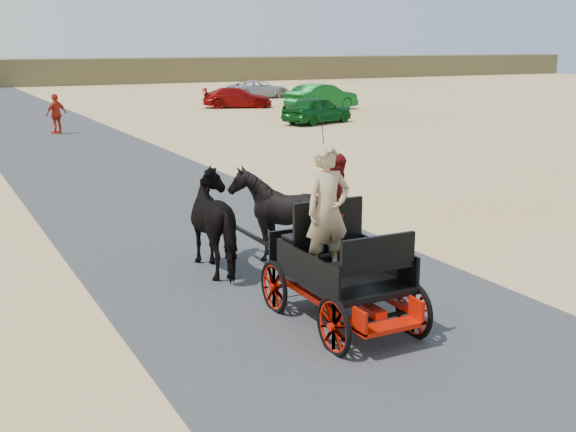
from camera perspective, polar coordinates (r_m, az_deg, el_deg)
name	(u,v)px	position (r m, az deg, el deg)	size (l,w,h in m)	color
ground	(288,284)	(11.83, 0.04, -5.38)	(140.00, 140.00, 0.00)	tan
road	(288,283)	(11.83, 0.04, -5.35)	(6.00, 140.00, 0.01)	#38383A
carriage	(341,298)	(10.16, 4.18, -6.49)	(1.30, 2.40, 0.72)	black
horse_left	(222,223)	(12.36, -5.26, -0.52)	(0.91, 2.01, 1.70)	black
horse_right	(279,216)	(12.80, -0.69, 0.04)	(1.37, 1.54, 1.70)	black
driver_man	(328,211)	(9.75, 3.15, 0.39)	(0.66, 0.43, 1.80)	tan
passenger_woman	(338,207)	(10.48, 3.97, 0.68)	(0.77, 0.60, 1.58)	#660C0F
pedestrian	(56,114)	(32.92, -17.83, 7.69)	(1.01, 0.42, 1.73)	red
car_a	(317,110)	(35.53, 2.33, 8.38)	(1.57, 3.91, 1.33)	#0C4C19
car_b	(322,97)	(42.66, 2.69, 9.36)	(1.62, 4.64, 1.53)	#0C4C19
car_c	(237,98)	(44.47, -4.03, 9.32)	(1.71, 4.21, 1.22)	maroon
car_d	(259,89)	(52.19, -2.33, 9.98)	(2.10, 4.56, 1.27)	#B2B2B7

